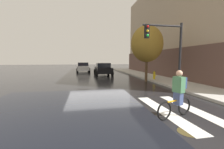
{
  "coord_description": "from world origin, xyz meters",
  "views": [
    {
      "loc": [
        -0.69,
        -5.28,
        2.06
      ],
      "look_at": [
        0.83,
        2.51,
        1.26
      ],
      "focal_mm": 23.74,
      "sensor_mm": 36.0,
      "label": 1
    }
  ],
  "objects_px": {
    "sedan_far": "(83,67)",
    "street_tree_near": "(147,44)",
    "sedan_mid": "(103,69)",
    "cyclist": "(178,94)",
    "manhole_cover": "(189,132)",
    "fire_hydrant": "(154,75)",
    "traffic_light_near": "(168,46)"
  },
  "relations": [
    {
      "from": "sedan_far",
      "to": "street_tree_near",
      "type": "height_order",
      "value": "street_tree_near"
    },
    {
      "from": "sedan_mid",
      "to": "sedan_far",
      "type": "distance_m",
      "value": 6.36
    },
    {
      "from": "cyclist",
      "to": "street_tree_near",
      "type": "xyz_separation_m",
      "value": [
        2.48,
        8.27,
        2.65
      ]
    },
    {
      "from": "manhole_cover",
      "to": "cyclist",
      "type": "bearing_deg",
      "value": 71.58
    },
    {
      "from": "cyclist",
      "to": "fire_hydrant",
      "type": "height_order",
      "value": "cyclist"
    },
    {
      "from": "manhole_cover",
      "to": "sedan_far",
      "type": "relative_size",
      "value": 0.14
    },
    {
      "from": "sedan_far",
      "to": "street_tree_near",
      "type": "distance_m",
      "value": 14.04
    },
    {
      "from": "sedan_mid",
      "to": "sedan_far",
      "type": "height_order",
      "value": "sedan_mid"
    },
    {
      "from": "sedan_far",
      "to": "fire_hydrant",
      "type": "relative_size",
      "value": 5.92
    },
    {
      "from": "sedan_mid",
      "to": "street_tree_near",
      "type": "bearing_deg",
      "value": -64.67
    },
    {
      "from": "sedan_far",
      "to": "street_tree_near",
      "type": "bearing_deg",
      "value": -65.2
    },
    {
      "from": "manhole_cover",
      "to": "sedan_far",
      "type": "bearing_deg",
      "value": 97.65
    },
    {
      "from": "sedan_mid",
      "to": "street_tree_near",
      "type": "relative_size",
      "value": 0.91
    },
    {
      "from": "manhole_cover",
      "to": "fire_hydrant",
      "type": "relative_size",
      "value": 0.82
    },
    {
      "from": "cyclist",
      "to": "sedan_far",
      "type": "bearing_deg",
      "value": 99.02
    },
    {
      "from": "sedan_far",
      "to": "traffic_light_near",
      "type": "height_order",
      "value": "traffic_light_near"
    },
    {
      "from": "manhole_cover",
      "to": "street_tree_near",
      "type": "xyz_separation_m",
      "value": [
        2.84,
        9.36,
        3.49
      ]
    },
    {
      "from": "fire_hydrant",
      "to": "sedan_mid",
      "type": "bearing_deg",
      "value": 123.77
    },
    {
      "from": "manhole_cover",
      "to": "sedan_far",
      "type": "height_order",
      "value": "sedan_far"
    },
    {
      "from": "manhole_cover",
      "to": "fire_hydrant",
      "type": "xyz_separation_m",
      "value": [
        3.88,
        9.78,
        0.53
      ]
    },
    {
      "from": "street_tree_near",
      "to": "manhole_cover",
      "type": "bearing_deg",
      "value": -106.9
    },
    {
      "from": "cyclist",
      "to": "sedan_mid",
      "type": "bearing_deg",
      "value": 92.65
    },
    {
      "from": "sedan_far",
      "to": "fire_hydrant",
      "type": "xyz_separation_m",
      "value": [
        6.81,
        -12.09,
        -0.29
      ]
    },
    {
      "from": "sedan_far",
      "to": "street_tree_near",
      "type": "relative_size",
      "value": 0.89
    },
    {
      "from": "traffic_light_near",
      "to": "sedan_far",
      "type": "bearing_deg",
      "value": 105.66
    },
    {
      "from": "fire_hydrant",
      "to": "sedan_far",
      "type": "bearing_deg",
      "value": 119.4
    },
    {
      "from": "manhole_cover",
      "to": "sedan_mid",
      "type": "height_order",
      "value": "sedan_mid"
    },
    {
      "from": "sedan_mid",
      "to": "fire_hydrant",
      "type": "relative_size",
      "value": 6.02
    },
    {
      "from": "sedan_mid",
      "to": "fire_hydrant",
      "type": "xyz_separation_m",
      "value": [
        4.21,
        -6.29,
        -0.31
      ]
    },
    {
      "from": "sedan_mid",
      "to": "traffic_light_near",
      "type": "bearing_deg",
      "value": -78.89
    },
    {
      "from": "sedan_far",
      "to": "sedan_mid",
      "type": "bearing_deg",
      "value": -65.81
    },
    {
      "from": "traffic_light_near",
      "to": "street_tree_near",
      "type": "height_order",
      "value": "street_tree_near"
    }
  ]
}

